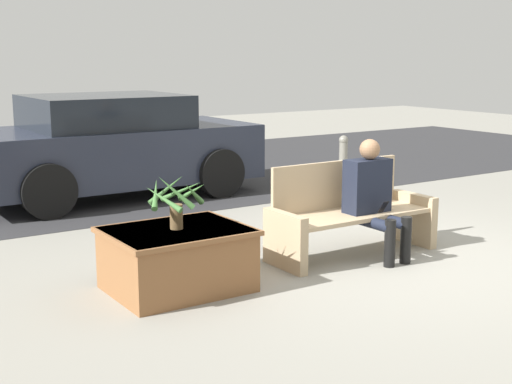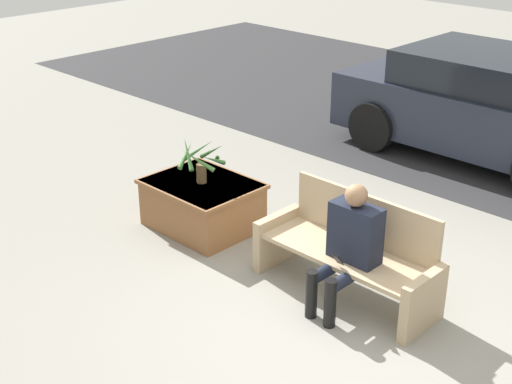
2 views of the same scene
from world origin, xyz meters
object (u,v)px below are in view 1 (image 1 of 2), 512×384
object	(u,v)px
potted_plant	(176,199)
person_seated	(373,194)
parked_car	(111,146)
bench	(349,214)
planter_box	(177,257)
bollard_post	(343,167)

from	to	relation	value
potted_plant	person_seated	bearing A→B (deg)	-4.12
potted_plant	parked_car	world-z (taller)	parked_car
bench	person_seated	xyz separation A→B (m)	(0.13, -0.20, 0.22)
planter_box	bench	bearing A→B (deg)	1.70
bollard_post	planter_box	bearing A→B (deg)	-149.71
bench	bollard_post	distance (m)	2.59
parked_car	bollard_post	bearing A→B (deg)	-39.25
person_seated	planter_box	world-z (taller)	person_seated
person_seated	bollard_post	world-z (taller)	person_seated
person_seated	planter_box	bearing A→B (deg)	176.08
potted_plant	bench	bearing A→B (deg)	1.49
bench	planter_box	world-z (taller)	bench
parked_car	bollard_post	size ratio (longest dim) A/B	4.34
planter_box	bollard_post	distance (m)	4.12
potted_plant	planter_box	bearing A→B (deg)	-102.76
planter_box	potted_plant	size ratio (longest dim) A/B	2.17
bench	parked_car	bearing A→B (deg)	101.62
bench	parked_car	xyz separation A→B (m)	(-0.83, 4.03, 0.30)
bench	potted_plant	bearing A→B (deg)	-178.51
parked_car	potted_plant	bearing A→B (deg)	-104.98
person_seated	potted_plant	distance (m)	2.06
bench	person_seated	bearing A→B (deg)	-57.06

